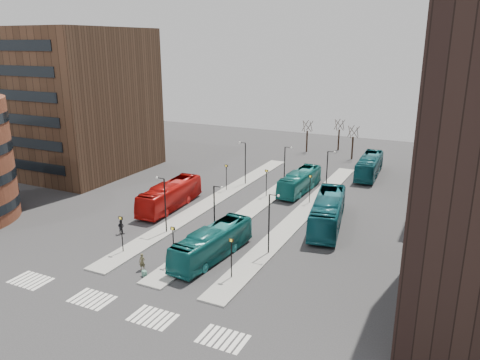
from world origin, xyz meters
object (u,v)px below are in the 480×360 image
at_px(traveller, 142,262).
at_px(teal_bus_a, 212,243).
at_px(commuter_c, 198,244).
at_px(commuter_a, 121,227).
at_px(red_bus, 170,195).
at_px(teal_bus_b, 300,181).
at_px(suitcase, 144,273).
at_px(teal_bus_d, 369,166).
at_px(teal_bus_c, 328,212).
at_px(commuter_b, 186,257).

bearing_deg(traveller, teal_bus_a, 33.10).
bearing_deg(commuter_c, traveller, 18.41).
bearing_deg(commuter_a, red_bus, -99.36).
bearing_deg(commuter_c, teal_bus_b, -143.48).
height_order(suitcase, red_bus, red_bus).
relative_size(teal_bus_d, commuter_c, 7.36).
bearing_deg(teal_bus_d, teal_bus_a, -105.20).
height_order(red_bus, commuter_c, red_bus).
height_order(teal_bus_a, commuter_a, teal_bus_a).
bearing_deg(teal_bus_d, commuter_a, -122.27).
bearing_deg(teal_bus_b, commuter_a, -116.80).
relative_size(teal_bus_a, traveller, 6.83).
bearing_deg(commuter_a, traveller, 132.87).
height_order(traveller, commuter_a, traveller).
relative_size(suitcase, teal_bus_c, 0.04).
bearing_deg(commuter_b, red_bus, 54.91).
bearing_deg(suitcase, commuter_b, 78.60).
bearing_deg(commuter_b, traveller, 147.35).
bearing_deg(red_bus, commuter_a, -93.78).
bearing_deg(commuter_b, commuter_c, 23.60).
bearing_deg(teal_bus_a, teal_bus_d, 82.94).
bearing_deg(commuter_b, suitcase, 164.51).
bearing_deg(suitcase, teal_bus_d, 94.31).
bearing_deg(teal_bus_c, commuter_a, -158.75).
height_order(suitcase, commuter_c, commuter_c).
height_order(traveller, commuter_c, traveller).
distance_m(teal_bus_c, commuter_c, 15.43).
xyz_separation_m(teal_bus_d, commuter_a, (-19.55, -34.67, -0.83)).
distance_m(teal_bus_c, traveller, 21.43).
bearing_deg(commuter_c, teal_bus_a, 116.17).
distance_m(commuter_a, commuter_c, 9.84).
bearing_deg(teal_bus_c, suitcase, -131.51).
relative_size(traveller, commuter_b, 1.03).
distance_m(suitcase, commuter_a, 10.53).
bearing_deg(teal_bus_a, commuter_b, -117.99).
bearing_deg(suitcase, teal_bus_a, 77.74).
bearing_deg(teal_bus_c, teal_bus_a, -131.31).
bearing_deg(teal_bus_d, suitcase, -108.30).
bearing_deg(teal_bus_a, traveller, -126.87).
distance_m(teal_bus_a, teal_bus_b, 23.34).
distance_m(traveller, commuter_b, 3.99).
height_order(red_bus, commuter_b, red_bus).
xyz_separation_m(traveller, commuter_c, (2.58, 5.57, -0.00)).
height_order(traveller, commuter_b, traveller).
bearing_deg(teal_bus_d, commuter_b, -106.66).
relative_size(traveller, commuter_a, 1.00).
bearing_deg(teal_bus_a, teal_bus_b, 93.46).
height_order(red_bus, teal_bus_b, red_bus).
height_order(teal_bus_b, teal_bus_d, teal_bus_d).
relative_size(suitcase, commuter_b, 0.32).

